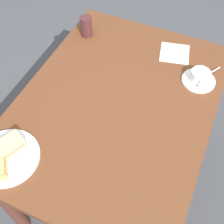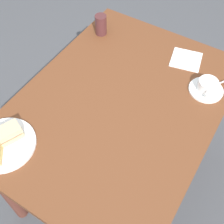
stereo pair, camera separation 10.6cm
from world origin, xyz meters
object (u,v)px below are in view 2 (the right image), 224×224
at_px(spoon, 220,83).
at_px(coffee_saucer, 206,90).
at_px(sandwich_plate, 4,144).
at_px(napkin, 186,60).
at_px(dining_table, 118,117).
at_px(sandwich_front, 3,136).
at_px(drinking_glass, 101,25).
at_px(coffee_cup, 208,85).

bearing_deg(spoon, coffee_saucer, 148.43).
height_order(sandwich_plate, napkin, sandwich_plate).
relative_size(dining_table, coffee_saucer, 7.35).
height_order(sandwich_front, coffee_saucer, sandwich_front).
distance_m(sandwich_plate, napkin, 0.97).
relative_size(coffee_saucer, spoon, 1.80).
relative_size(sandwich_plate, coffee_saucer, 1.62).
bearing_deg(dining_table, sandwich_front, 145.58).
height_order(sandwich_front, drinking_glass, drinking_glass).
distance_m(sandwich_plate, sandwich_front, 0.04).
height_order(coffee_saucer, coffee_cup, coffee_cup).
bearing_deg(sandwich_plate, drinking_glass, 3.88).
relative_size(sandwich_front, napkin, 1.08).
distance_m(coffee_cup, napkin, 0.22).
height_order(dining_table, napkin, napkin).
xyz_separation_m(dining_table, napkin, (0.43, -0.15, 0.12)).
bearing_deg(napkin, sandwich_front, 152.56).
xyz_separation_m(sandwich_front, spoon, (0.78, -0.65, -0.03)).
distance_m(spoon, drinking_glass, 0.70).
bearing_deg(sandwich_plate, dining_table, -32.79).
xyz_separation_m(coffee_saucer, napkin, (0.15, 0.16, -0.00)).
relative_size(dining_table, sandwich_front, 7.35).
bearing_deg(sandwich_plate, coffee_saucer, -39.60).
relative_size(dining_table, drinking_glass, 10.57).
height_order(spoon, drinking_glass, drinking_glass).
height_order(sandwich_front, spoon, sandwich_front).
bearing_deg(sandwich_plate, napkin, -26.64).
bearing_deg(sandwich_front, coffee_saucer, -40.57).
distance_m(sandwich_plate, coffee_cup, 0.94).
distance_m(dining_table, spoon, 0.52).
bearing_deg(spoon, coffee_cup, 149.15).
height_order(sandwich_plate, spoon, spoon).
bearing_deg(coffee_cup, dining_table, 131.74).
xyz_separation_m(coffee_cup, drinking_glass, (0.10, 0.66, 0.02)).
bearing_deg(spoon, drinking_glass, 87.83).
height_order(dining_table, sandwich_plate, sandwich_plate).
distance_m(spoon, napkin, 0.22).
relative_size(coffee_cup, drinking_glass, 1.02).
relative_size(coffee_cup, napkin, 0.77).
relative_size(dining_table, spoon, 13.24).
bearing_deg(spoon, sandwich_front, 140.15).
relative_size(sandwich_plate, napkin, 1.75).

